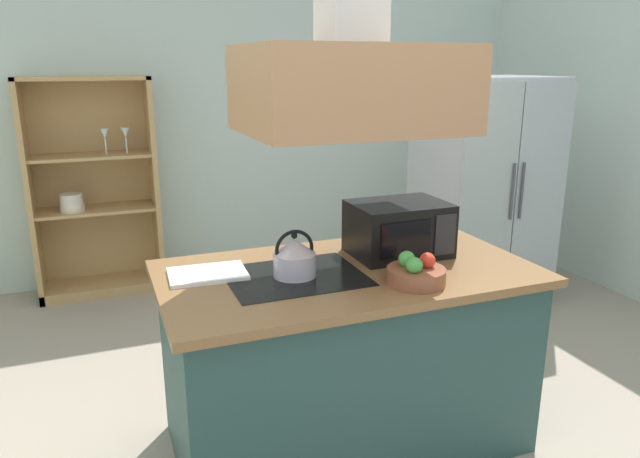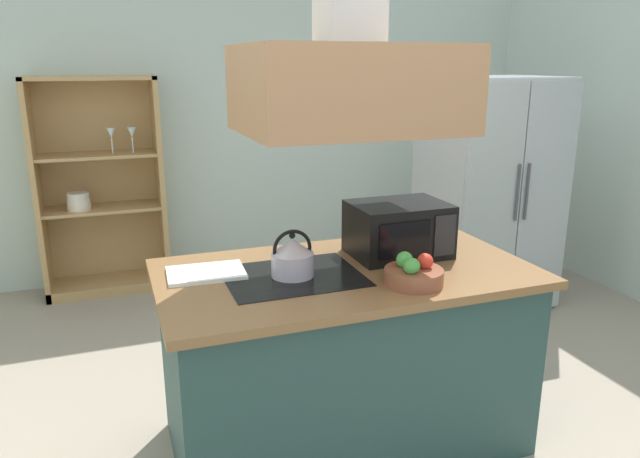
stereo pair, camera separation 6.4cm
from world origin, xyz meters
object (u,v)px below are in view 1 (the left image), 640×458
at_px(refrigerator, 482,192).
at_px(kettle, 295,257).
at_px(fruit_bowl, 416,273).
at_px(dish_cabinet, 95,200).
at_px(microwave, 399,229).
at_px(cutting_board, 208,274).

distance_m(refrigerator, kettle, 2.37).
height_order(kettle, fruit_bowl, kettle).
distance_m(refrigerator, dish_cabinet, 3.05).
height_order(microwave, fruit_bowl, microwave).
bearing_deg(dish_cabinet, microwave, -60.87).
distance_m(dish_cabinet, fruit_bowl, 3.13).
xyz_separation_m(microwave, fruit_bowl, (-0.13, -0.39, -0.08)).
xyz_separation_m(dish_cabinet, cutting_board, (0.44, -2.44, 0.15)).
xyz_separation_m(kettle, cutting_board, (-0.36, 0.15, -0.08)).
xyz_separation_m(cutting_board, microwave, (0.94, -0.03, 0.12)).
height_order(dish_cabinet, fruit_bowl, dish_cabinet).
bearing_deg(microwave, kettle, -168.53).
xyz_separation_m(refrigerator, fruit_bowl, (-1.51, -1.59, 0.09)).
bearing_deg(fruit_bowl, microwave, 72.15).
bearing_deg(refrigerator, cutting_board, -153.24).
xyz_separation_m(dish_cabinet, kettle, (0.80, -2.59, 0.23)).
xyz_separation_m(kettle, microwave, (0.58, 0.12, 0.04)).
bearing_deg(dish_cabinet, refrigerator, -24.69).
bearing_deg(cutting_board, refrigerator, 26.76).
height_order(dish_cabinet, cutting_board, dish_cabinet).
height_order(kettle, microwave, microwave).
bearing_deg(dish_cabinet, kettle, -72.88).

